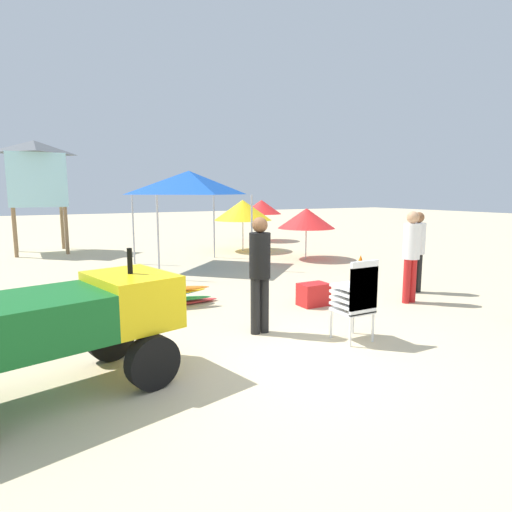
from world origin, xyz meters
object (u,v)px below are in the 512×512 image
Objects in this scene: utility_cart at (61,322)px; lifeguard_tower at (36,173)px; surfboard_pile at (155,298)px; lifeguard_near_center at (417,247)px; beach_umbrella_left at (261,207)px; cooler_box at (313,294)px; stacked_plastic_chairs at (358,294)px; beach_umbrella_mid at (243,210)px; popup_canopy at (189,183)px; beach_umbrella_far at (306,218)px; traffic_cone_far at (360,264)px; lifeguard_near_left at (260,267)px; lifeguard_near_right at (411,250)px.

lifeguard_tower is at bearing 88.58° from utility_cart.
utility_cart is at bearing -122.01° from surfboard_pile.
utility_cart is 7.20m from lifeguard_near_center.
beach_umbrella_left is 11.01m from cooler_box.
stacked_plastic_chairs is 3.67m from lifeguard_near_center.
stacked_plastic_chairs is 0.57× the size of beach_umbrella_mid.
popup_canopy is 1.49× the size of beach_umbrella_far.
traffic_cone_far is at bearing 47.07° from stacked_plastic_chairs.
beach_umbrella_far is (7.39, -5.67, -1.46)m from lifeguard_tower.
lifeguard_near_left is at bearing 135.49° from stacked_plastic_chairs.
popup_canopy is (-3.12, 5.32, 1.40)m from lifeguard_near_center.
beach_umbrella_mid is 4.25× the size of traffic_cone_far.
traffic_cone_far is (0.71, -5.44, -1.24)m from beach_umbrella_mid.
cooler_box is (-1.77, 0.72, -0.82)m from lifeguard_near_right.
lifeguard_tower is at bearing 105.95° from stacked_plastic_chairs.
lifeguard_near_center is at bearing -15.17° from surfboard_pile.
beach_umbrella_far is (4.88, 5.68, 0.28)m from lifeguard_near_left.
traffic_cone_far reaches higher than cooler_box.
popup_canopy is at bearing 174.14° from beach_umbrella_far.
beach_umbrella_far is (5.89, 3.51, 1.11)m from surfboard_pile.
lifeguard_near_center is (3.22, 1.75, 0.29)m from stacked_plastic_chairs.
lifeguard_near_right is at bearing -68.34° from popup_canopy.
lifeguard_near_center reaches higher than stacked_plastic_chairs.
lifeguard_near_right is at bearing 26.45° from stacked_plastic_chairs.
utility_cart is at bearing -127.80° from beach_umbrella_left.
surfboard_pile is at bearing 155.22° from cooler_box.
stacked_plastic_chairs is 0.67× the size of lifeguard_near_right.
utility_cart is 10.01m from beach_umbrella_far.
lifeguard_near_left is at bearing -65.00° from surfboard_pile.
lifeguard_near_center is 0.82× the size of beach_umbrella_mid.
beach_umbrella_left is 0.85× the size of beach_umbrella_mid.
beach_umbrella_far is at bearing 86.40° from traffic_cone_far.
cooler_box is (4.19, -10.43, -2.56)m from lifeguard_tower.
lifeguard_near_right reaches higher than traffic_cone_far.
beach_umbrella_mid is at bearing 72.79° from cooler_box.
stacked_plastic_chairs is at bearing -4.45° from utility_cart.
utility_cart is 1.10× the size of surfboard_pile.
surfboard_pile is at bearing 122.69° from stacked_plastic_chairs.
surfboard_pile is 8.09m from beach_umbrella_mid.
stacked_plastic_chairs is 0.66× the size of beach_umbrella_far.
lifeguard_near_left reaches higher than beach_umbrella_far.
stacked_plastic_chairs is at bearing -108.78° from cooler_box.
lifeguard_near_right is at bearing -93.81° from beach_umbrella_mid.
lifeguard_tower is (-3.53, 12.36, 2.07)m from stacked_plastic_chairs.
beach_umbrella_far is 3.69× the size of traffic_cone_far.
surfboard_pile is 1.42× the size of lifeguard_near_left.
stacked_plastic_chairs is 7.27m from popup_canopy.
stacked_plastic_chairs is 12.99m from beach_umbrella_left.
lifeguard_near_right is 0.99× the size of beach_umbrella_left.
lifeguard_near_center reaches higher than surfboard_pile.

